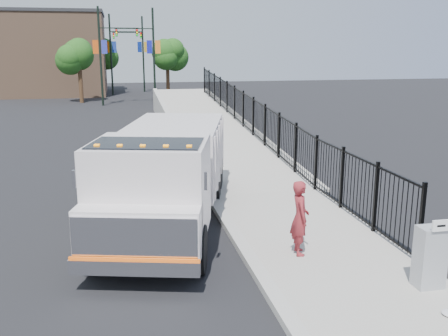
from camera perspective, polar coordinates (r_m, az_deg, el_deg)
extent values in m
plane|color=black|center=(12.41, 1.86, -8.93)|extent=(120.00, 120.00, 0.00)
cube|color=#9E998E|center=(11.28, 14.10, -11.43)|extent=(3.55, 12.00, 0.12)
cube|color=#ADAAA3|center=(10.62, 4.48, -12.56)|extent=(0.30, 12.00, 0.16)
cube|color=#9E998E|center=(27.97, -1.66, 3.82)|extent=(3.95, 24.06, 3.19)
cube|color=black|center=(24.28, 3.34, 4.45)|extent=(0.10, 28.00, 1.80)
cube|color=black|center=(13.99, -6.29, -3.79)|extent=(2.90, 7.35, 0.24)
cube|color=silver|center=(11.35, -8.38, -2.33)|extent=(3.05, 2.93, 2.15)
cube|color=silver|center=(10.27, -9.73, -7.27)|extent=(2.64, 1.37, 1.08)
cube|color=silver|center=(9.91, -10.22, -8.08)|extent=(2.41, 0.71, 0.91)
cube|color=silver|center=(10.04, -10.20, -11.12)|extent=(2.55, 0.84, 0.30)
cube|color=#E5570E|center=(9.98, -10.24, -10.27)|extent=(2.51, 0.71, 0.06)
cube|color=black|center=(10.94, -8.77, 0.54)|extent=(2.64, 1.95, 0.91)
cube|color=silver|center=(15.06, -5.57, 1.71)|extent=(3.65, 5.03, 1.83)
cube|color=silver|center=(10.58, -16.76, -1.23)|extent=(0.08, 0.08, 0.38)
cube|color=silver|center=(10.01, -2.09, -1.49)|extent=(0.08, 0.08, 0.38)
cube|color=orange|center=(10.73, -14.33, 2.48)|extent=(0.13, 0.11, 0.06)
cube|color=orange|center=(10.60, -11.83, 2.48)|extent=(0.13, 0.11, 0.06)
cube|color=orange|center=(10.48, -9.27, 2.48)|extent=(0.13, 0.11, 0.06)
cube|color=orange|center=(10.39, -6.65, 2.47)|extent=(0.13, 0.11, 0.06)
cube|color=orange|center=(10.32, -4.00, 2.45)|extent=(0.13, 0.11, 0.06)
cylinder|color=black|center=(11.31, -14.62, -8.76)|extent=(0.61, 1.13, 1.08)
cylinder|color=black|center=(10.86, -3.01, -9.27)|extent=(0.61, 1.13, 1.08)
cylinder|color=black|center=(16.14, -9.12, -1.72)|extent=(0.61, 1.13, 1.08)
cylinder|color=black|center=(15.83, -1.08, -1.85)|extent=(0.61, 1.13, 1.08)
cylinder|color=black|center=(17.26, -8.32, -0.68)|extent=(0.61, 1.13, 1.08)
cylinder|color=black|center=(16.97, -0.81, -0.78)|extent=(0.61, 1.13, 1.08)
imported|color=maroon|center=(11.53, 8.67, -5.63)|extent=(0.49, 0.68, 1.73)
cube|color=gray|center=(10.76, 22.48, -9.38)|extent=(0.55, 0.40, 1.25)
cube|color=white|center=(10.34, 23.53, -6.05)|extent=(0.35, 0.04, 0.22)
cylinder|color=black|center=(43.18, -13.94, 12.22)|extent=(0.18, 0.18, 8.00)
cube|color=black|center=(43.18, -11.92, 15.38)|extent=(3.20, 0.08, 0.08)
cube|color=black|center=(43.21, -9.92, 15.00)|extent=(0.18, 0.22, 0.60)
cube|color=#29339F|center=(43.17, -13.52, 13.31)|extent=(0.45, 0.04, 1.10)
cube|color=#D04A10|center=(43.19, -14.48, 13.25)|extent=(0.45, 0.04, 1.10)
cylinder|color=black|center=(44.08, -8.01, 12.50)|extent=(0.18, 0.18, 8.00)
cube|color=black|center=(44.01, -10.27, 15.42)|extent=(3.20, 0.08, 0.08)
cube|color=black|center=(43.98, -12.19, 14.88)|extent=(0.18, 0.22, 0.60)
cube|color=orange|center=(44.10, -7.58, 13.56)|extent=(0.45, 0.04, 1.10)
cube|color=#12189C|center=(44.05, -8.51, 13.53)|extent=(0.45, 0.04, 1.10)
cylinder|color=black|center=(52.71, -12.79, 12.47)|extent=(0.18, 0.18, 8.00)
cube|color=black|center=(52.73, -11.13, 15.05)|extent=(3.20, 0.08, 0.08)
cube|color=black|center=(52.77, -9.49, 14.73)|extent=(0.18, 0.22, 0.60)
cube|color=navy|center=(52.70, -12.45, 13.35)|extent=(0.45, 0.04, 1.10)
cube|color=#D95B06|center=(52.71, -13.23, 13.31)|extent=(0.45, 0.04, 1.10)
cylinder|color=black|center=(56.05, -9.22, 12.67)|extent=(0.18, 0.18, 8.00)
cube|color=black|center=(56.01, -11.00, 14.95)|extent=(3.20, 0.08, 0.08)
cube|color=black|center=(55.99, -12.50, 14.53)|extent=(0.18, 0.22, 0.60)
cube|color=gold|center=(56.06, -8.88, 13.50)|extent=(0.45, 0.04, 1.10)
cube|color=navy|center=(56.03, -9.62, 13.47)|extent=(0.45, 0.04, 1.10)
cylinder|color=#382314|center=(46.03, -16.05, 9.16)|extent=(0.36, 0.36, 3.20)
sphere|color=#194714|center=(45.93, -16.25, 12.14)|extent=(2.78, 2.78, 2.78)
cylinder|color=#382314|center=(49.76, -6.43, 9.89)|extent=(0.36, 0.36, 3.20)
sphere|color=#194714|center=(49.66, -6.50, 12.66)|extent=(2.47, 2.47, 2.47)
cylinder|color=#382314|center=(59.14, -13.52, 10.19)|extent=(0.36, 0.36, 3.20)
sphere|color=#194714|center=(59.06, -13.65, 12.51)|extent=(3.17, 3.17, 3.17)
cube|color=#8C664C|center=(55.49, -18.76, 12.13)|extent=(10.00, 10.00, 8.00)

